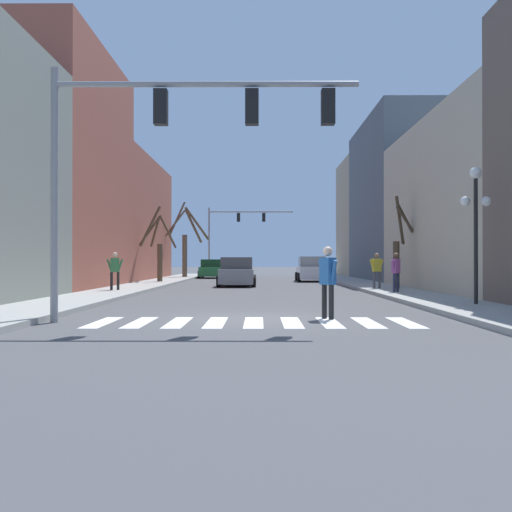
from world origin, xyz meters
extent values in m
plane|color=#4C4C4F|center=(0.00, 0.00, 0.00)|extent=(240.00, 240.00, 0.00)
cube|color=#9E9E99|center=(-6.27, 0.00, 0.07)|extent=(2.55, 90.00, 0.15)
cube|color=#9E9E99|center=(6.27, 0.00, 0.07)|extent=(2.55, 90.00, 0.15)
cube|color=#934C3D|center=(-10.55, 15.36, 6.04)|extent=(6.00, 11.95, 12.07)
cube|color=#934C3D|center=(-10.55, 29.22, 4.41)|extent=(6.00, 15.77, 8.82)
cube|color=#BCB299|center=(10.55, 12.64, 3.98)|extent=(6.00, 15.72, 7.96)
cube|color=#515B66|center=(10.55, 27.38, 5.67)|extent=(6.00, 13.75, 11.34)
cube|color=tan|center=(10.55, 38.48, 5.17)|extent=(6.00, 8.47, 10.34)
cube|color=white|center=(-3.60, -0.90, 0.00)|extent=(0.45, 2.60, 0.01)
cube|color=white|center=(-2.70, -0.90, 0.00)|extent=(0.45, 2.60, 0.01)
cube|color=white|center=(-1.80, -0.90, 0.00)|extent=(0.45, 2.60, 0.01)
cube|color=white|center=(-0.90, -0.90, 0.00)|extent=(0.45, 2.60, 0.01)
cube|color=white|center=(0.00, -0.90, 0.00)|extent=(0.45, 2.60, 0.01)
cube|color=white|center=(0.90, -0.90, 0.00)|extent=(0.45, 2.60, 0.01)
cube|color=white|center=(1.80, -0.90, 0.00)|extent=(0.45, 2.60, 0.01)
cube|color=white|center=(2.70, -0.90, 0.00)|extent=(0.45, 2.60, 0.01)
cube|color=white|center=(3.60, -0.90, 0.00)|extent=(0.45, 2.60, 0.01)
cylinder|color=gray|center=(-4.75, -0.92, 3.04)|extent=(0.18, 0.18, 6.07)
cylinder|color=gray|center=(-1.13, -0.92, 5.67)|extent=(7.24, 0.14, 0.14)
cube|color=black|center=(-2.21, -0.92, 5.12)|extent=(0.32, 0.28, 0.84)
cube|color=black|center=(-0.04, -0.92, 5.12)|extent=(0.32, 0.28, 0.84)
cube|color=black|center=(1.77, -0.92, 5.12)|extent=(0.32, 0.28, 0.84)
cylinder|color=gray|center=(-4.75, 42.79, 3.30)|extent=(0.18, 0.18, 6.60)
cylinder|color=gray|center=(-0.66, 42.79, 6.20)|extent=(8.17, 0.14, 0.14)
cube|color=black|center=(-1.89, 42.79, 5.65)|extent=(0.32, 0.28, 0.84)
cube|color=black|center=(0.57, 42.79, 5.65)|extent=(0.32, 0.28, 0.84)
cylinder|color=black|center=(6.72, 3.11, 2.06)|extent=(0.12, 0.12, 3.81)
sphere|color=white|center=(6.72, 3.11, 4.14)|extent=(0.36, 0.36, 0.36)
sphere|color=white|center=(6.40, 3.11, 3.28)|extent=(0.31, 0.31, 0.31)
sphere|color=white|center=(7.04, 3.11, 3.28)|extent=(0.31, 0.31, 0.31)
cube|color=gray|center=(-1.14, 19.05, 0.58)|extent=(1.90, 4.23, 0.81)
cube|color=#464648|center=(-1.14, 19.05, 1.32)|extent=(1.75, 2.20, 0.66)
cylinder|color=black|center=(-0.17, 17.73, 0.32)|extent=(0.22, 0.64, 0.64)
cylinder|color=black|center=(-2.11, 17.73, 0.32)|extent=(0.22, 0.64, 0.64)
cylinder|color=black|center=(-0.17, 20.36, 0.32)|extent=(0.22, 0.64, 0.64)
cylinder|color=black|center=(-2.11, 20.36, 0.32)|extent=(0.22, 0.64, 0.64)
cube|color=#236B38|center=(-3.85, 35.08, 0.56)|extent=(1.80, 4.73, 0.76)
cube|color=#133A1E|center=(-3.85, 35.08, 1.25)|extent=(1.66, 2.46, 0.62)
cylinder|color=black|center=(-4.77, 36.55, 0.32)|extent=(0.22, 0.64, 0.64)
cylinder|color=black|center=(-2.93, 36.55, 0.32)|extent=(0.22, 0.64, 0.64)
cylinder|color=black|center=(-4.77, 33.62, 0.32)|extent=(0.22, 0.64, 0.64)
cylinder|color=black|center=(-2.93, 33.62, 0.32)|extent=(0.22, 0.64, 0.64)
cube|color=white|center=(3.80, 26.89, 0.61)|extent=(1.89, 4.22, 0.86)
cube|color=gray|center=(3.80, 26.89, 1.39)|extent=(1.74, 2.19, 0.71)
cylinder|color=black|center=(2.84, 28.20, 0.32)|extent=(0.22, 0.64, 0.64)
cylinder|color=black|center=(4.77, 28.20, 0.32)|extent=(0.22, 0.64, 0.64)
cylinder|color=black|center=(2.84, 25.58, 0.32)|extent=(0.22, 0.64, 0.64)
cylinder|color=black|center=(4.77, 25.58, 0.32)|extent=(0.22, 0.64, 0.64)
cylinder|color=#4C4C51|center=(5.57, 13.25, 0.55)|extent=(0.12, 0.12, 0.80)
cylinder|color=#4C4C51|center=(5.84, 13.33, 0.55)|extent=(0.12, 0.12, 0.80)
cube|color=gold|center=(5.71, 13.29, 1.26)|extent=(0.44, 0.32, 0.63)
sphere|color=#8C664C|center=(5.71, 13.29, 1.72)|extent=(0.22, 0.22, 0.22)
cylinder|color=gold|center=(5.49, 13.23, 1.22)|extent=(0.29, 0.16, 0.61)
cylinder|color=gold|center=(5.92, 13.36, 1.22)|extent=(0.29, 0.16, 0.61)
cylinder|color=black|center=(1.79, 0.10, 0.43)|extent=(0.13, 0.13, 0.87)
cylinder|color=black|center=(1.93, -0.18, 0.43)|extent=(0.13, 0.13, 0.87)
cube|color=#235693|center=(1.86, -0.04, 1.21)|extent=(0.41, 0.49, 0.68)
sphere|color=beige|center=(1.86, -0.04, 1.71)|extent=(0.24, 0.24, 0.24)
cylinder|color=#235693|center=(1.75, 0.18, 1.16)|extent=(0.22, 0.31, 0.66)
cylinder|color=#235693|center=(1.97, -0.25, 1.16)|extent=(0.22, 0.31, 0.66)
cylinder|color=#282D47|center=(5.78, 9.95, 0.54)|extent=(0.12, 0.12, 0.78)
cylinder|color=#282D47|center=(5.97, 10.16, 0.54)|extent=(0.12, 0.12, 0.78)
cube|color=#9E4C93|center=(5.88, 10.05, 1.24)|extent=(0.42, 0.43, 0.62)
sphere|color=brown|center=(5.88, 10.05, 1.69)|extent=(0.22, 0.22, 0.22)
cylinder|color=#9E4C93|center=(5.73, 9.89, 1.20)|extent=(0.24, 0.26, 0.60)
cylinder|color=#9E4C93|center=(6.02, 10.21, 1.20)|extent=(0.24, 0.26, 0.60)
cylinder|color=black|center=(-6.22, 11.75, 0.55)|extent=(0.12, 0.12, 0.80)
cylinder|color=black|center=(-6.50, 11.68, 0.55)|extent=(0.12, 0.12, 0.80)
cube|color=#337542|center=(-6.36, 11.71, 1.27)|extent=(0.43, 0.31, 0.63)
sphere|color=beige|center=(-6.36, 11.71, 1.74)|extent=(0.23, 0.23, 0.23)
cylinder|color=#337542|center=(-6.14, 11.76, 1.23)|extent=(0.29, 0.15, 0.61)
cylinder|color=#337542|center=(-6.58, 11.66, 1.23)|extent=(0.29, 0.15, 0.61)
cylinder|color=brown|center=(-6.17, 22.72, 1.33)|extent=(0.33, 0.33, 2.36)
cylinder|color=brown|center=(-6.81, 22.75, 3.38)|extent=(1.40, 0.19, 1.88)
cylinder|color=brown|center=(-6.59, 23.36, 3.30)|extent=(0.90, 1.43, 1.92)
cylinder|color=brown|center=(-5.69, 22.89, 3.31)|extent=(1.09, 0.49, 2.12)
cylinder|color=brown|center=(-6.75, 22.49, 3.63)|extent=(1.30, 0.65, 2.60)
cylinder|color=brown|center=(-5.95, 33.59, 1.86)|extent=(0.40, 0.40, 3.42)
cylinder|color=brown|center=(-6.91, 33.73, 4.30)|extent=(2.04, 0.45, 2.59)
cylinder|color=brown|center=(-6.57, 33.60, 4.89)|extent=(1.37, 0.17, 2.75)
cylinder|color=brown|center=(-5.35, 34.65, 4.33)|extent=(1.28, 2.34, 2.76)
cylinder|color=brown|center=(-5.02, 34.29, 4.53)|extent=(1.96, 1.67, 2.74)
cylinder|color=#473828|center=(6.64, 13.31, 1.27)|extent=(0.31, 0.31, 2.24)
cylinder|color=#473828|center=(7.39, 13.88, 3.16)|extent=(1.55, 1.33, 2.13)
cylinder|color=#473828|center=(7.38, 13.64, 3.10)|extent=(1.55, 0.81, 1.94)
cylinder|color=#473828|center=(6.91, 13.72, 3.42)|extent=(0.67, 0.96, 2.34)
camera|label=1|loc=(0.13, -15.11, 1.48)|focal=42.00mm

